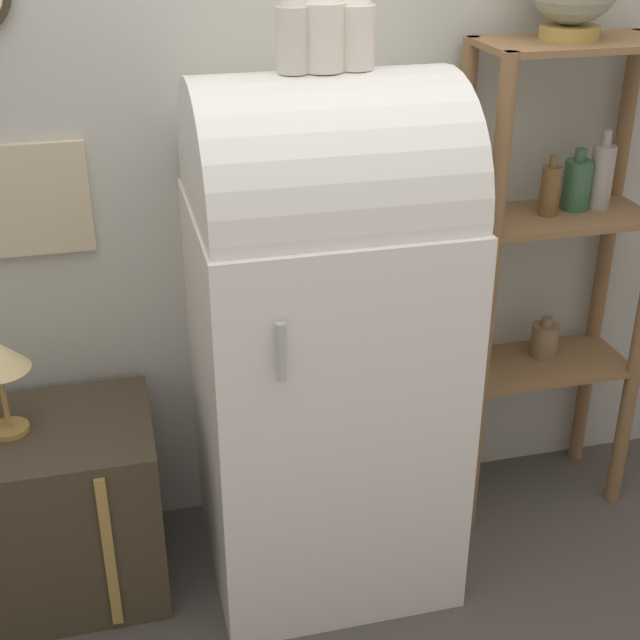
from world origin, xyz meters
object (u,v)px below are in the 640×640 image
(vase_left, at_px, (292,26))
(suitcase_trunk, at_px, (41,511))
(vase_center, at_px, (322,22))
(vase_right, at_px, (355,23))
(refrigerator, at_px, (323,334))

(vase_left, bearing_deg, suitcase_trunk, 175.49)
(suitcase_trunk, bearing_deg, vase_left, -4.51)
(vase_left, relative_size, vase_center, 0.97)
(suitcase_trunk, relative_size, vase_center, 2.79)
(vase_center, bearing_deg, vase_right, 4.92)
(refrigerator, bearing_deg, vase_center, 103.95)
(vase_right, bearing_deg, vase_center, -175.08)
(vase_right, bearing_deg, suitcase_trunk, 177.14)
(refrigerator, xyz_separation_m, vase_right, (0.09, 0.01, 0.85))
(suitcase_trunk, distance_m, vase_center, 1.63)
(suitcase_trunk, relative_size, vase_right, 2.93)
(refrigerator, relative_size, suitcase_trunk, 2.22)
(refrigerator, xyz_separation_m, vase_left, (-0.08, -0.00, 0.86))
(vase_left, bearing_deg, vase_center, 4.98)
(vase_center, bearing_deg, refrigerator, -76.05)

